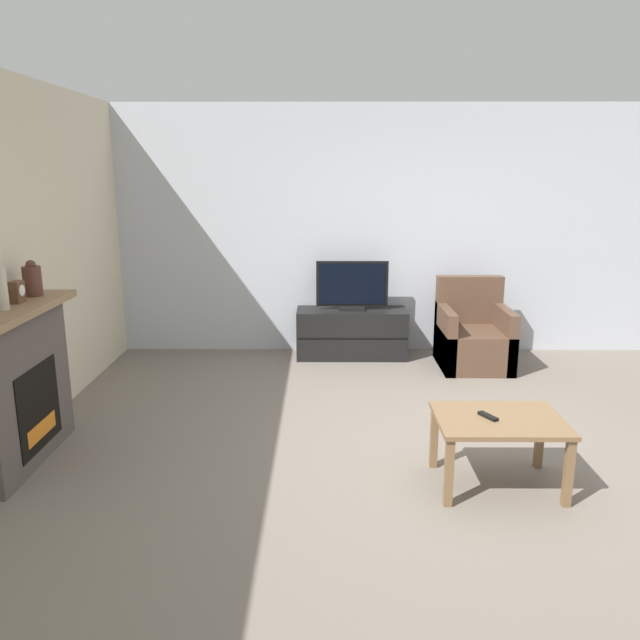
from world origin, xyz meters
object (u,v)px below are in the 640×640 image
Objects in this scene: fireplace at (16,385)px; mantel_vase_right at (32,280)px; coffee_table at (499,428)px; remote at (488,416)px; tv_stand at (352,333)px; tv at (352,287)px; armchair at (473,338)px; mantel_clock at (17,292)px.

mantel_vase_right reaches higher than fireplace.
remote is (-0.07, 0.00, 0.08)m from coffee_table.
mantel_vase_right is 3.40m from tv_stand.
remote is at bearing -12.38° from mantel_vase_right.
mantel_vase_right is 0.34× the size of tv.
tv_stand is at bearing 165.44° from armchair.
mantel_clock is at bearing -134.53° from tv.
coffee_table is (3.22, -0.45, -0.80)m from mantel_clock.
tv_stand is at bearing 75.55° from remote.
fireplace is 3.18m from remote.
armchair is (1.25, -0.33, 0.03)m from tv_stand.
fireplace reaches higher than tv.
fireplace reaches higher than armchair.
remote is at bearing -101.32° from armchair.
tv is at bearing 165.53° from armchair.
fireplace is 0.76m from mantel_vase_right.
fireplace is 3.54m from tv_stand.
mantel_vase_right reaches higher than remote.
mantel_vase_right is 0.29× the size of armchair.
fireplace is at bearing 145.38° from remote.
mantel_vase_right is at bearing -137.57° from tv.
coffee_table is at bearing -7.91° from mantel_clock.
mantel_vase_right reaches higher than tv.
mantel_vase_right is 0.25m from mantel_clock.
tv is at bearing 45.47° from mantel_clock.
mantel_vase_right is 3.40m from coffee_table.
coffee_table is 5.33× the size of remote.
armchair is at bearing 80.31° from coffee_table.
tv reaches higher than tv_stand.
mantel_clock is at bearing 172.09° from coffee_table.
mantel_clock is 3.45m from tv.
tv_stand is at bearing 90.00° from tv.
mantel_clock is at bearing -89.82° from mantel_vase_right.
mantel_vase_right is (0.02, 0.37, 0.67)m from fireplace.
mantel_vase_right reaches higher than coffee_table.
tv_stand is 3.01m from coffee_table.
armchair is 2.61m from coffee_table.
mantel_vase_right is 3.29m from tv.
mantel_clock reaches higher than remote.
tv_stand is (2.40, 2.44, -0.93)m from mantel_clock.
tv reaches higher than armchair.
mantel_vase_right is 1.73× the size of remote.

